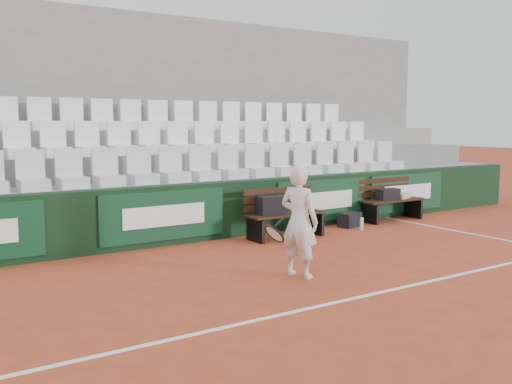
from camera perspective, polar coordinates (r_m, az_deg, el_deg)
name	(u,v)px	position (r m, az deg, el deg)	size (l,w,h in m)	color
ground	(322,306)	(6.56, 6.64, -11.24)	(80.00, 80.00, 0.00)	#AA4226
court_baseline	(322,305)	(6.56, 6.64, -11.20)	(18.00, 0.06, 0.01)	white
back_barrier	(175,214)	(9.79, -8.13, -2.20)	(18.00, 0.34, 1.00)	black
grandstand_tier_front	(156,210)	(10.33, -9.96, -1.76)	(18.00, 0.95, 1.00)	gray
grandstand_tier_mid	(136,192)	(11.18, -11.91, 0.00)	(18.00, 0.95, 1.45)	gray
grandstand_tier_back	(119,176)	(12.04, -13.58, 1.52)	(18.00, 0.95, 1.90)	gray
grandstand_rear_wall	(107,115)	(12.58, -14.71, 7.41)	(18.00, 0.30, 4.40)	gray
seat_row_front	(159,165)	(10.08, -9.67, 2.69)	(11.90, 0.44, 0.63)	silver
seat_row_mid	(138,138)	(10.94, -11.71, 5.33)	(11.90, 0.44, 0.63)	white
seat_row_back	(120,114)	(11.83, -13.47, 7.57)	(11.90, 0.44, 0.63)	white
bench_left	(286,225)	(10.20, 3.02, -3.35)	(1.50, 0.56, 0.45)	#371B10
bench_right	(392,210)	(12.34, 13.41, -1.74)	(1.50, 0.56, 0.45)	black
sports_bag_left	(279,205)	(10.03, 2.28, -1.29)	(0.75, 0.32, 0.32)	black
sports_bag_right	(388,194)	(12.18, 13.07, -0.22)	(0.50, 0.23, 0.23)	black
towel	(401,196)	(12.53, 14.28, -0.35)	(0.38, 0.28, 0.11)	#C8BF81
sports_bag_ground	(350,220)	(11.43, 9.35, -2.75)	(0.46, 0.28, 0.28)	black
water_bottle_near	(255,233)	(9.98, -0.15, -4.13)	(0.07, 0.07, 0.26)	#AEBCC6
water_bottle_far	(362,224)	(11.11, 10.52, -3.15)	(0.07, 0.07, 0.24)	silver
tennis_player	(299,221)	(7.56, 4.32, -2.94)	(0.76, 0.64, 1.50)	silver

